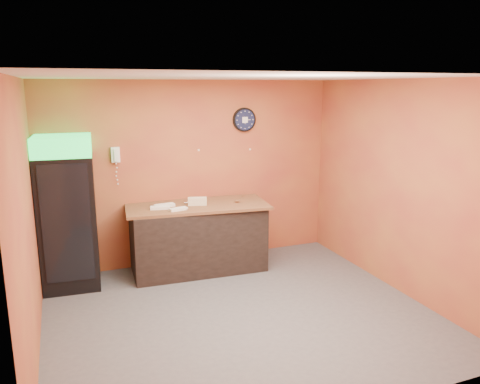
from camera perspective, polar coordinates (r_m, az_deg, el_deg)
name	(u,v)px	position (r m, az deg, el deg)	size (l,w,h in m)	color
floor	(240,314)	(5.87, 0.00, -14.63)	(4.50, 4.50, 0.00)	#47474C
back_wall	(193,173)	(7.23, -5.78, 2.33)	(4.50, 0.02, 2.80)	#B06A31
left_wall	(26,222)	(5.04, -24.61, -3.40)	(0.02, 4.00, 2.80)	#B06A31
right_wall	(398,187)	(6.52, 18.76, 0.55)	(0.02, 4.00, 2.80)	#B06A31
ceiling	(240,77)	(5.22, 0.00, 13.84)	(4.50, 4.00, 0.02)	white
beverage_cooler	(68,215)	(6.68, -20.20, -2.68)	(0.78, 0.79, 2.08)	black
prep_counter	(198,238)	(7.04, -5.16, -5.65)	(1.93, 0.86, 0.97)	black
wall_clock	(244,120)	(7.37, 0.53, 8.80)	(0.37, 0.06, 0.37)	black
wall_phone	(116,155)	(6.91, -14.94, 4.41)	(0.12, 0.10, 0.22)	white
butcher_paper	(197,206)	(6.90, -5.24, -1.69)	(2.06, 0.90, 0.04)	brown
sub_roll_stack	(197,201)	(6.85, -5.23, -1.14)	(0.29, 0.16, 0.12)	beige
wrapped_sandwich_left	(160,208)	(6.71, -9.72, -1.90)	(0.27, 0.11, 0.04)	white
wrapped_sandwich_mid	(178,209)	(6.60, -7.53, -2.08)	(0.25, 0.10, 0.04)	white
wrapped_sandwich_right	(165,205)	(6.82, -9.18, -1.63)	(0.29, 0.11, 0.04)	white
kitchen_tool	(194,201)	(6.99, -5.67, -1.09)	(0.06, 0.06, 0.06)	silver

